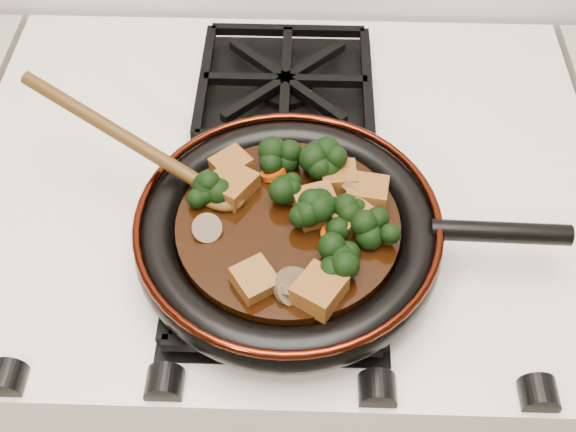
{
  "coord_description": "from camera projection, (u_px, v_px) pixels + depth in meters",
  "views": [
    {
      "loc": [
        0.03,
        1.11,
        1.53
      ],
      "look_at": [
        0.01,
        1.57,
        0.97
      ],
      "focal_mm": 45.0,
      "sensor_mm": 36.0,
      "label": 1
    }
  ],
  "objects": [
    {
      "name": "stove",
      "position": [
        283.0,
        354.0,
        1.21
      ],
      "size": [
        0.76,
        0.6,
        0.9
      ],
      "primitive_type": "cube",
      "color": "white",
      "rests_on": "ground"
    },
    {
      "name": "burner_grate_front",
      "position": [
        277.0,
        261.0,
        0.76
      ],
      "size": [
        0.23,
        0.23,
        0.03
      ],
      "primitive_type": null,
      "color": "black",
      "rests_on": "stove"
    },
    {
      "name": "burner_grate_back",
      "position": [
        286.0,
        85.0,
        0.93
      ],
      "size": [
        0.23,
        0.23,
        0.03
      ],
      "primitive_type": null,
      "color": "black",
      "rests_on": "stove"
    },
    {
      "name": "skillet",
      "position": [
        290.0,
        232.0,
        0.74
      ],
      "size": [
        0.44,
        0.32,
        0.05
      ],
      "rotation": [
        0.0,
        0.0,
        -0.02
      ],
      "color": "black",
      "rests_on": "burner_grate_front"
    },
    {
      "name": "braising_sauce",
      "position": [
        288.0,
        229.0,
        0.74
      ],
      "size": [
        0.23,
        0.23,
        0.02
      ],
      "primitive_type": "cylinder",
      "color": "black",
      "rests_on": "skillet"
    },
    {
      "name": "tofu_cube_0",
      "position": [
        349.0,
        216.0,
        0.73
      ],
      "size": [
        0.05,
        0.05,
        0.02
      ],
      "primitive_type": "cube",
      "rotation": [
        -0.05,
        -0.03,
        0.78
      ],
      "color": "brown",
      "rests_on": "braising_sauce"
    },
    {
      "name": "tofu_cube_1",
      "position": [
        319.0,
        291.0,
        0.67
      ],
      "size": [
        0.06,
        0.06,
        0.03
      ],
      "primitive_type": "cube",
      "rotation": [
        -0.04,
        0.05,
        1.01
      ],
      "color": "brown",
      "rests_on": "braising_sauce"
    },
    {
      "name": "tofu_cube_2",
      "position": [
        367.0,
        192.0,
        0.75
      ],
      "size": [
        0.05,
        0.05,
        0.02
      ],
      "primitive_type": "cube",
      "rotation": [
        0.01,
        0.08,
        1.42
      ],
      "color": "brown",
      "rests_on": "braising_sauce"
    },
    {
      "name": "tofu_cube_3",
      "position": [
        255.0,
        281.0,
        0.68
      ],
      "size": [
        0.05,
        0.05,
        0.02
      ],
      "primitive_type": "cube",
      "rotation": [
        0.03,
        -0.08,
        2.17
      ],
      "color": "brown",
      "rests_on": "braising_sauce"
    },
    {
      "name": "tofu_cube_4",
      "position": [
        232.0,
        186.0,
        0.75
      ],
      "size": [
        0.06,
        0.06,
        0.03
      ],
      "primitive_type": "cube",
      "rotation": [
        0.05,
        0.02,
        2.57
      ],
      "color": "brown",
      "rests_on": "braising_sauce"
    },
    {
      "name": "tofu_cube_5",
      "position": [
        232.0,
        166.0,
        0.77
      ],
      "size": [
        0.05,
        0.05,
        0.02
      ],
      "primitive_type": "cube",
      "rotation": [
        -0.04,
        -0.06,
        0.69
      ],
      "color": "brown",
      "rests_on": "braising_sauce"
    },
    {
      "name": "tofu_cube_6",
      "position": [
        317.0,
        207.0,
        0.73
      ],
      "size": [
        0.06,
        0.06,
        0.03
      ],
      "primitive_type": "cube",
      "rotation": [
        0.11,
        0.01,
        0.35
      ],
      "color": "brown",
      "rests_on": "braising_sauce"
    },
    {
      "name": "tofu_cube_7",
      "position": [
        339.0,
        177.0,
        0.76
      ],
      "size": [
        0.04,
        0.04,
        0.03
      ],
      "primitive_type": "cube",
      "rotation": [
        -0.1,
        -0.06,
        0.06
      ],
      "color": "brown",
      "rests_on": "braising_sauce"
    },
    {
      "name": "broccoli_floret_0",
      "position": [
        314.0,
        216.0,
        0.72
      ],
      "size": [
        0.09,
        0.08,
        0.08
      ],
      "primitive_type": null,
      "rotation": [
        -0.17,
        -0.19,
        0.71
      ],
      "color": "black",
      "rests_on": "braising_sauce"
    },
    {
      "name": "broccoli_floret_1",
      "position": [
        282.0,
        160.0,
        0.78
      ],
      "size": [
        0.09,
        0.09,
        0.06
      ],
      "primitive_type": null,
      "rotation": [
        0.16,
        0.07,
        2.13
      ],
      "color": "black",
      "rests_on": "braising_sauce"
    },
    {
      "name": "broccoli_floret_2",
      "position": [
        375.0,
        229.0,
        0.72
      ],
      "size": [
        0.09,
        0.09,
        0.06
      ],
      "primitive_type": null,
      "rotation": [
        0.21,
        -0.02,
        2.37
      ],
      "color": "black",
      "rests_on": "braising_sauce"
    },
    {
      "name": "broccoli_floret_3",
      "position": [
        316.0,
        167.0,
        0.77
      ],
      "size": [
        0.09,
        0.08,
        0.06
      ],
      "primitive_type": null,
      "rotation": [
        -0.14,
        -0.11,
        0.56
      ],
      "color": "black",
      "rests_on": "braising_sauce"
    },
    {
      "name": "broccoli_floret_4",
      "position": [
        344.0,
        219.0,
        0.72
      ],
      "size": [
        0.08,
        0.08,
        0.06
      ],
      "primitive_type": null,
      "rotation": [
        -0.15,
        0.03,
        2.57
      ],
      "color": "black",
      "rests_on": "braising_sauce"
    },
    {
      "name": "broccoli_floret_5",
      "position": [
        342.0,
        263.0,
        0.69
      ],
      "size": [
        0.06,
        0.07,
        0.06
      ],
      "primitive_type": null,
      "rotation": [
        0.02,
        0.25,
        1.69
      ],
      "color": "black",
      "rests_on": "braising_sauce"
    },
    {
      "name": "broccoli_floret_6",
      "position": [
        325.0,
        157.0,
        0.77
      ],
      "size": [
        0.07,
        0.07,
        0.07
      ],
      "primitive_type": null,
      "rotation": [
        -0.11,
        0.09,
        1.68
      ],
      "color": "black",
      "rests_on": "braising_sauce"
    },
    {
      "name": "broccoli_floret_7",
      "position": [
        206.0,
        190.0,
        0.74
      ],
      "size": [
        0.09,
        0.08,
        0.06
      ],
      "primitive_type": null,
      "rotation": [
        -0.14,
        0.02,
        1.14
      ],
      "color": "black",
      "rests_on": "braising_sauce"
    },
    {
      "name": "broccoli_floret_8",
      "position": [
        291.0,
        196.0,
        0.74
      ],
      "size": [
        0.08,
        0.08,
        0.06
      ],
      "primitive_type": null,
      "rotation": [
        0.19,
        -0.01,
        0.46
      ],
      "color": "black",
      "rests_on": "braising_sauce"
    },
    {
      "name": "carrot_coin_0",
      "position": [
        334.0,
        234.0,
        0.72
      ],
      "size": [
        0.03,
        0.03,
        0.01
      ],
      "primitive_type": "cylinder",
      "rotation": [
        0.13,
        -0.1,
        0.0
      ],
      "color": "#C43905",
      "rests_on": "braising_sauce"
    },
    {
      "name": "carrot_coin_1",
      "position": [
        316.0,
        158.0,
        0.78
      ],
      "size": [
        0.03,
        0.03,
        0.01
      ],
      "primitive_type": "cylinder",
      "rotation": [
        0.11,
        -0.02,
        0.0
      ],
      "color": "#C43905",
      "rests_on": "braising_sauce"
    },
    {
      "name": "carrot_coin_2",
      "position": [
        231.0,
        178.0,
        0.76
      ],
      "size": [
        0.03,
        0.03,
        0.01
      ],
      "primitive_type": "cylinder",
      "rotation": [
        0.17,
        0.04,
        0.0
      ],
      "color": "#C43905",
      "rests_on": "braising_sauce"
    },
    {
      "name": "carrot_coin_3",
      "position": [
        333.0,
        161.0,
        0.78
      ],
      "size": [
        0.03,
        0.03,
        0.02
      ],
      "primitive_type": "cylinder",
      "rotation": [
        -0.24,
        -0.06,
        0.0
      ],
      "color": "#C43905",
      "rests_on": "braising_sauce"
    },
    {
      "name": "carrot_coin_4",
      "position": [
        273.0,
        173.0,
        0.77
      ],
      "size": [
        0.03,
        0.03,
        0.02
      ],
      "primitive_type": "cylinder",
      "rotation": [
        -0.28,
        -0.32,
        0.0
      ],
      "color": "#C43905",
      "rests_on": "braising_sauce"
    },
    {
      "name": "mushroom_slice_0",
      "position": [
        292.0,
        286.0,
        0.68
      ],
      "size": [
        0.03,
        0.03,
        0.03
      ],
      "primitive_type": "cylinder",
      "rotation": [
        0.72,
        0.0,
        3.12
      ],
      "color": "brown",
      "rests_on": "braising_sauce"
    },
    {
      "name": "mushroom_slice_1",
      "position": [
        357.0,
        189.0,
        0.75
      ],
      "size": [
        0.05,
        0.05,
        0.03
      ],
      "primitive_type": "cylinder",
      "rotation": [
        0.74,
        0.0,
        2.34
      ],
      "color": "brown",
      "rests_on": "braising_sauce"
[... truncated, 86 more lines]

